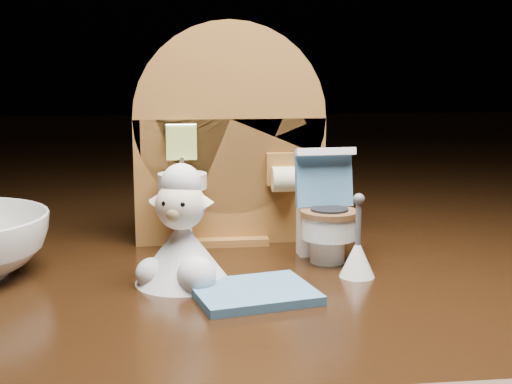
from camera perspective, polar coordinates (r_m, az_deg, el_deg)
backdrop_panel at (r=0.49m, az=-2.19°, el=3.58°), size 0.13×0.05×0.15m
toy_toilet at (r=0.45m, az=5.57°, el=-2.17°), size 0.04×0.05×0.07m
bath_mat at (r=0.38m, az=-0.19°, el=-8.06°), size 0.07×0.06×0.00m
toilet_brush at (r=0.42m, az=8.12°, el=-5.01°), size 0.02×0.02×0.05m
plush_lamb at (r=0.40m, az=-5.97°, el=-3.98°), size 0.05×0.06×0.07m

